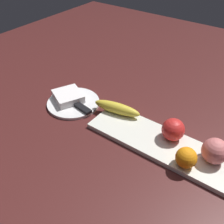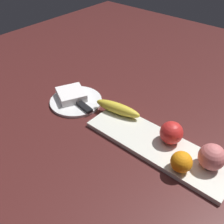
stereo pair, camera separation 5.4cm
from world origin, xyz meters
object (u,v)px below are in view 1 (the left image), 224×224
banana (117,108)px  peach (215,151)px  fruit_tray (159,142)px  dinner_plate (73,103)px  apple (173,130)px  knife (79,106)px  folded_napkin (68,96)px  orange_near_apple (186,158)px

banana → peach: (-0.36, 0.02, 0.02)m
fruit_tray → dinner_plate: (0.37, 0.00, -0.00)m
apple → knife: (0.36, 0.05, -0.04)m
banana → dinner_plate: size_ratio=0.87×
peach → folded_napkin: size_ratio=0.71×
banana → folded_napkin: banana is taller
fruit_tray → folded_napkin: (0.40, 0.00, 0.02)m
orange_near_apple → folded_napkin: (0.50, -0.05, -0.02)m
dinner_plate → folded_napkin: bearing=0.0°
banana → dinner_plate: banana is taller
apple → knife: size_ratio=0.40×
banana → apple: bearing=-11.1°
fruit_tray → folded_napkin: 0.40m
apple → folded_napkin: bearing=4.7°
fruit_tray → dinner_plate: bearing=0.0°
fruit_tray → orange_near_apple: size_ratio=7.79×
apple → dinner_plate: (0.40, 0.03, -0.05)m
banana → knife: 0.15m
apple → orange_near_apple: apple is taller
folded_napkin → orange_near_apple: bearing=174.9°
apple → dinner_plate: size_ratio=0.36×
banana → peach: bearing=-13.0°
banana → dinner_plate: (0.18, 0.04, -0.03)m
peach → knife: peach is taller
knife → fruit_tray: bearing=-168.8°
orange_near_apple → knife: 0.44m
banana → knife: (0.14, 0.05, -0.02)m
apple → orange_near_apple: 0.11m
orange_near_apple → dinner_plate: bearing=-5.4°
orange_near_apple → folded_napkin: 0.51m
apple → folded_napkin: apple is taller
fruit_tray → folded_napkin: bearing=0.0°
orange_near_apple → banana: bearing=-15.6°
knife → dinner_plate: bearing=-7.3°
apple → dinner_plate: apple is taller
apple → peach: 0.14m
apple → orange_near_apple: bearing=134.8°
fruit_tray → apple: (-0.03, -0.03, 0.04)m
fruit_tray → peach: 0.17m
apple → banana: 0.22m
apple → knife: bearing=7.5°
folded_napkin → knife: folded_napkin is taller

